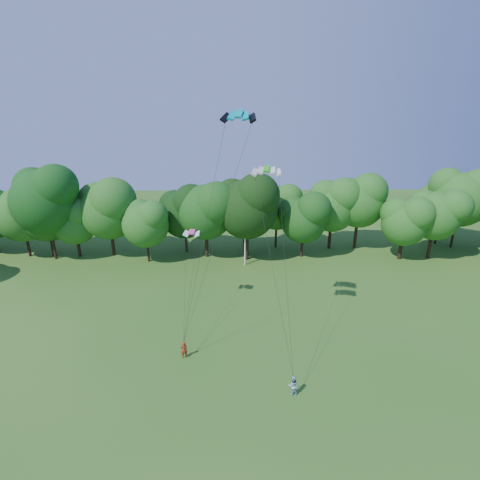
{
  "coord_description": "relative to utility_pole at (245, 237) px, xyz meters",
  "views": [
    {
      "loc": [
        0.98,
        -18.35,
        22.7
      ],
      "look_at": [
        1.56,
        13.0,
        10.91
      ],
      "focal_mm": 28.0,
      "sensor_mm": 36.0,
      "label": 1
    }
  ],
  "objects": [
    {
      "name": "ground",
      "position": [
        -2.62,
        -31.69,
        -4.3
      ],
      "size": [
        160.0,
        160.0,
        0.0
      ],
      "primitive_type": "plane",
      "color": "#285818",
      "rests_on": "ground"
    },
    {
      "name": "kite_green",
      "position": [
        1.22,
        -18.11,
        12.88
      ],
      "size": [
        2.69,
        1.51,
        0.49
      ],
      "rotation": [
        0.0,
        0.0,
        -0.15
      ],
      "color": "green",
      "rests_on": "ground"
    },
    {
      "name": "tree_back_east",
      "position": [
        32.34,
        8.17,
        3.33
      ],
      "size": [
        8.4,
        8.4,
        12.22
      ],
      "color": "black",
      "rests_on": "ground"
    },
    {
      "name": "tree_back_west",
      "position": [
        -28.7,
        2.79,
        5.18
      ],
      "size": [
        10.43,
        10.43,
        15.17
      ],
      "color": "#331F14",
      "rests_on": "ground"
    },
    {
      "name": "kite_pink",
      "position": [
        -6.14,
        -12.02,
        5.07
      ],
      "size": [
        1.9,
        1.12,
        0.39
      ],
      "rotation": [
        0.0,
        0.0,
        -0.15
      ],
      "color": "#D73B8A",
      "rests_on": "ground"
    },
    {
      "name": "kite_flyer_right",
      "position": [
        3.13,
        -25.76,
        -3.41
      ],
      "size": [
        0.88,
        0.69,
        1.77
      ],
      "primitive_type": "imported",
      "rotation": [
        0.0,
        0.0,
        3.17
      ],
      "color": "#ACCCEE",
      "rests_on": "ground"
    },
    {
      "name": "kite_flyer_left",
      "position": [
        -6.33,
        -20.94,
        -3.44
      ],
      "size": [
        0.73,
        0.59,
        1.72
      ],
      "primitive_type": "imported",
      "rotation": [
        0.0,
        0.0,
        3.47
      ],
      "color": "#A62C15",
      "rests_on": "ground"
    },
    {
      "name": "utility_pole",
      "position": [
        0.0,
        0.0,
        0.0
      ],
      "size": [
        1.6,
        0.64,
        8.37
      ],
      "rotation": [
        0.0,
        0.0,
        -0.34
      ],
      "color": "silver",
      "rests_on": "ground"
    },
    {
      "name": "tree_back_center",
      "position": [
        0.36,
        2.06,
        4.43
      ],
      "size": [
        9.61,
        9.61,
        13.97
      ],
      "color": "black",
      "rests_on": "ground"
    },
    {
      "name": "kite_teal",
      "position": [
        -1.13,
        -18.36,
        17.35
      ],
      "size": [
        2.93,
        1.74,
        0.7
      ],
      "rotation": [
        0.0,
        0.0,
        -0.21
      ],
      "color": "#0598A9",
      "rests_on": "ground"
    }
  ]
}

